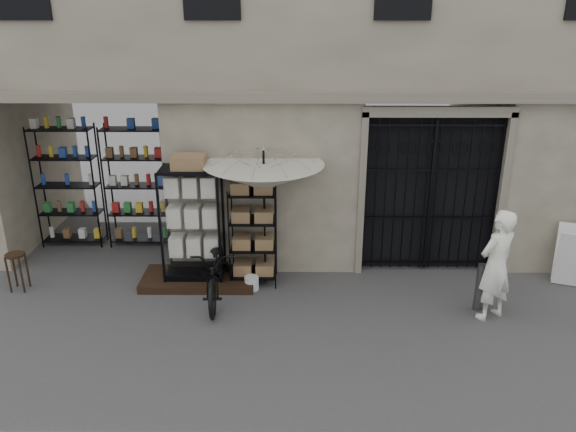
{
  "coord_description": "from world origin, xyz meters",
  "views": [
    {
      "loc": [
        -0.73,
        -7.43,
        4.72
      ],
      "look_at": [
        -0.8,
        1.4,
        1.35
      ],
      "focal_mm": 35.0,
      "sensor_mm": 36.0,
      "label": 1
    }
  ],
  "objects_px": {
    "easel_sign": "(571,257)",
    "shopkeeper": "(488,316)",
    "display_cabinet": "(193,229)",
    "wire_rack": "(253,236)",
    "bicycle": "(218,297)",
    "wooden_stool": "(18,271)",
    "market_umbrella": "(264,170)",
    "white_bucket": "(252,283)",
    "steel_bollard": "(480,287)"
  },
  "relations": [
    {
      "from": "shopkeeper",
      "to": "display_cabinet",
      "type": "bearing_deg",
      "value": -43.57
    },
    {
      "from": "white_bucket",
      "to": "shopkeeper",
      "type": "bearing_deg",
      "value": -12.9
    },
    {
      "from": "steel_bollard",
      "to": "wooden_stool",
      "type": "bearing_deg",
      "value": 175.44
    },
    {
      "from": "market_umbrella",
      "to": "bicycle",
      "type": "height_order",
      "value": "market_umbrella"
    },
    {
      "from": "market_umbrella",
      "to": "shopkeeper",
      "type": "relative_size",
      "value": 1.59
    },
    {
      "from": "white_bucket",
      "to": "steel_bollard",
      "type": "relative_size",
      "value": 0.31
    },
    {
      "from": "wooden_stool",
      "to": "steel_bollard",
      "type": "height_order",
      "value": "steel_bollard"
    },
    {
      "from": "market_umbrella",
      "to": "steel_bollard",
      "type": "xyz_separation_m",
      "value": [
        3.52,
        -0.97,
        -1.68
      ]
    },
    {
      "from": "wooden_stool",
      "to": "steel_bollard",
      "type": "distance_m",
      "value": 7.83
    },
    {
      "from": "display_cabinet",
      "to": "bicycle",
      "type": "relative_size",
      "value": 1.09
    },
    {
      "from": "market_umbrella",
      "to": "steel_bollard",
      "type": "relative_size",
      "value": 3.57
    },
    {
      "from": "wooden_stool",
      "to": "white_bucket",
      "type": "bearing_deg",
      "value": 0.55
    },
    {
      "from": "display_cabinet",
      "to": "white_bucket",
      "type": "bearing_deg",
      "value": -10.53
    },
    {
      "from": "display_cabinet",
      "to": "steel_bollard",
      "type": "xyz_separation_m",
      "value": [
        4.77,
        -0.93,
        -0.63
      ]
    },
    {
      "from": "steel_bollard",
      "to": "bicycle",
      "type": "bearing_deg",
      "value": 175.18
    },
    {
      "from": "wire_rack",
      "to": "wooden_stool",
      "type": "height_order",
      "value": "wire_rack"
    },
    {
      "from": "white_bucket",
      "to": "bicycle",
      "type": "bearing_deg",
      "value": -151.77
    },
    {
      "from": "wire_rack",
      "to": "shopkeeper",
      "type": "xyz_separation_m",
      "value": [
        3.84,
        -1.19,
        -0.88
      ]
    },
    {
      "from": "white_bucket",
      "to": "shopkeeper",
      "type": "xyz_separation_m",
      "value": [
        3.87,
        -0.89,
        -0.12
      ]
    },
    {
      "from": "wooden_stool",
      "to": "shopkeeper",
      "type": "bearing_deg",
      "value": -6.1
    },
    {
      "from": "white_bucket",
      "to": "wooden_stool",
      "type": "distance_m",
      "value": 4.07
    },
    {
      "from": "wire_rack",
      "to": "shopkeeper",
      "type": "distance_m",
      "value": 4.12
    },
    {
      "from": "display_cabinet",
      "to": "easel_sign",
      "type": "distance_m",
      "value": 6.65
    },
    {
      "from": "steel_bollard",
      "to": "market_umbrella",
      "type": "bearing_deg",
      "value": 164.57
    },
    {
      "from": "display_cabinet",
      "to": "wooden_stool",
      "type": "xyz_separation_m",
      "value": [
        -3.04,
        -0.31,
        -0.68
      ]
    },
    {
      "from": "bicycle",
      "to": "wooden_stool",
      "type": "height_order",
      "value": "bicycle"
    },
    {
      "from": "white_bucket",
      "to": "wire_rack",
      "type": "bearing_deg",
      "value": 85.44
    },
    {
      "from": "bicycle",
      "to": "display_cabinet",
      "type": "bearing_deg",
      "value": 127.29
    },
    {
      "from": "market_umbrella",
      "to": "steel_bollard",
      "type": "height_order",
      "value": "market_umbrella"
    },
    {
      "from": "bicycle",
      "to": "easel_sign",
      "type": "xyz_separation_m",
      "value": [
        6.17,
        0.53,
        0.55
      ]
    },
    {
      "from": "easel_sign",
      "to": "shopkeeper",
      "type": "bearing_deg",
      "value": -127.23
    },
    {
      "from": "steel_bollard",
      "to": "easel_sign",
      "type": "distance_m",
      "value": 2.07
    },
    {
      "from": "display_cabinet",
      "to": "bicycle",
      "type": "distance_m",
      "value": 1.27
    },
    {
      "from": "display_cabinet",
      "to": "wire_rack",
      "type": "relative_size",
      "value": 1.19
    },
    {
      "from": "bicycle",
      "to": "shopkeeper",
      "type": "distance_m",
      "value": 4.46
    },
    {
      "from": "market_umbrella",
      "to": "white_bucket",
      "type": "relative_size",
      "value": 11.59
    },
    {
      "from": "wooden_stool",
      "to": "easel_sign",
      "type": "height_order",
      "value": "easel_sign"
    },
    {
      "from": "wooden_stool",
      "to": "shopkeeper",
      "type": "distance_m",
      "value": 7.98
    },
    {
      "from": "bicycle",
      "to": "wooden_stool",
      "type": "xyz_separation_m",
      "value": [
        -3.5,
        0.26,
        0.36
      ]
    },
    {
      "from": "shopkeeper",
      "to": "wooden_stool",
      "type": "bearing_deg",
      "value": -36.39
    },
    {
      "from": "market_umbrella",
      "to": "white_bucket",
      "type": "distance_m",
      "value": 2.01
    },
    {
      "from": "white_bucket",
      "to": "display_cabinet",
      "type": "bearing_deg",
      "value": 165.27
    },
    {
      "from": "steel_bollard",
      "to": "white_bucket",
      "type": "bearing_deg",
      "value": 170.0
    },
    {
      "from": "bicycle",
      "to": "steel_bollard",
      "type": "distance_m",
      "value": 4.34
    },
    {
      "from": "display_cabinet",
      "to": "wire_rack",
      "type": "xyz_separation_m",
      "value": [
        1.04,
        0.04,
        -0.16
      ]
    },
    {
      "from": "steel_bollard",
      "to": "easel_sign",
      "type": "xyz_separation_m",
      "value": [
        1.86,
        0.89,
        0.14
      ]
    },
    {
      "from": "display_cabinet",
      "to": "steel_bollard",
      "type": "distance_m",
      "value": 4.9
    },
    {
      "from": "wire_rack",
      "to": "bicycle",
      "type": "distance_m",
      "value": 1.22
    },
    {
      "from": "market_umbrella",
      "to": "white_bucket",
      "type": "height_order",
      "value": "market_umbrella"
    },
    {
      "from": "wire_rack",
      "to": "easel_sign",
      "type": "xyz_separation_m",
      "value": [
        5.59,
        -0.08,
        -0.34
      ]
    }
  ]
}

